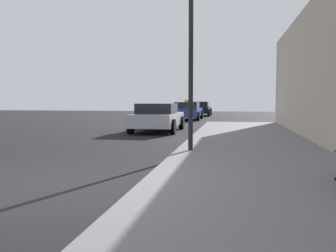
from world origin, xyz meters
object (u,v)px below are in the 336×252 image
Objects in this scene: street_lamp at (191,28)px; car_blue at (187,111)px; car_black at (200,109)px; car_silver at (158,117)px.

street_lamp is 17.13m from car_blue.
street_lamp is 23.49m from car_black.
car_blue is (0.15, 9.86, 0.00)m from car_silver.
car_silver is 16.34m from car_black.
car_blue is at bearing -92.79° from car_black.
car_blue reaches higher than car_silver.
car_black is at bearing 87.21° from car_blue.
car_silver is at bearing -90.89° from car_blue.
car_blue is 6.49m from car_black.
car_silver is at bearing 108.17° from street_lamp.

